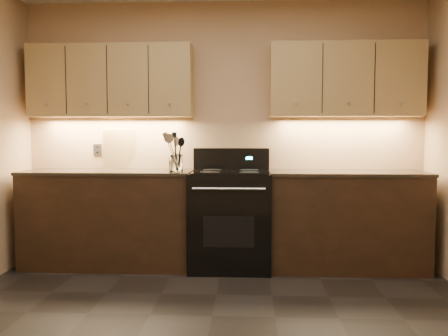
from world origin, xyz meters
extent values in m
cube|color=tan|center=(0.00, 2.00, 1.30)|extent=(4.00, 0.04, 2.60)
cube|color=black|center=(-1.10, 1.70, 0.45)|extent=(1.60, 0.60, 0.90)
cube|color=#392F24|center=(-1.10, 1.70, 0.92)|extent=(1.62, 0.62, 0.03)
cube|color=black|center=(1.18, 1.70, 0.45)|extent=(1.44, 0.60, 0.90)
cube|color=#392F24|center=(1.18, 1.70, 0.92)|extent=(1.46, 0.62, 0.03)
cube|color=black|center=(0.08, 1.68, 0.46)|extent=(0.76, 0.65, 0.92)
cube|color=black|center=(0.08, 1.68, 0.93)|extent=(0.70, 0.60, 0.01)
cube|color=black|center=(0.08, 1.96, 1.03)|extent=(0.76, 0.07, 0.22)
cube|color=#19E5F2|center=(0.26, 1.92, 1.04)|extent=(0.06, 0.00, 0.03)
cylinder|color=silver|center=(0.08, 1.34, 0.80)|extent=(0.65, 0.02, 0.02)
cube|color=black|center=(0.08, 1.35, 0.41)|extent=(0.46, 0.00, 0.28)
cylinder|color=black|center=(-0.10, 1.53, 0.93)|extent=(0.18, 0.18, 0.00)
cylinder|color=black|center=(0.26, 1.53, 0.93)|extent=(0.18, 0.18, 0.00)
cylinder|color=black|center=(-0.10, 1.82, 0.93)|extent=(0.18, 0.18, 0.00)
cylinder|color=black|center=(0.26, 1.82, 0.93)|extent=(0.18, 0.18, 0.00)
cube|color=#A48852|center=(-1.10, 1.85, 1.80)|extent=(1.60, 0.30, 0.70)
cube|color=#A48852|center=(1.18, 1.85, 1.80)|extent=(1.44, 0.30, 0.70)
cube|color=#B2B5BA|center=(-1.30, 1.99, 1.12)|extent=(0.08, 0.01, 0.12)
cylinder|color=white|center=(-0.42, 1.56, 1.01)|extent=(0.15, 0.15, 0.16)
cylinder|color=white|center=(-0.42, 1.56, 0.94)|extent=(0.13, 0.13, 0.02)
cube|color=tan|center=(-1.07, 1.97, 1.13)|extent=(0.32, 0.14, 0.40)
camera|label=1|loc=(0.25, -2.80, 1.28)|focal=38.00mm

